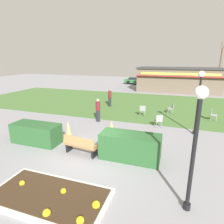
# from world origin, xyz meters

# --- Properties ---
(ground_plane) EXTENTS (80.00, 80.00, 0.00)m
(ground_plane) POSITION_xyz_m (0.00, 0.00, 0.00)
(ground_plane) COLOR gray
(lawn_patch) EXTENTS (36.00, 12.00, 0.01)m
(lawn_patch) POSITION_xyz_m (0.00, 11.41, 0.00)
(lawn_patch) COLOR #446B33
(lawn_patch) RESTS_ON ground_plane
(flower_bed) EXTENTS (3.96, 2.02, 0.31)m
(flower_bed) POSITION_xyz_m (-0.22, -3.01, 0.09)
(flower_bed) COLOR beige
(flower_bed) RESTS_ON ground_plane
(park_bench) EXTENTS (1.75, 0.70, 0.95)m
(park_bench) POSITION_xyz_m (-0.69, 0.03, 0.48)
(park_bench) COLOR #9E7547
(park_bench) RESTS_ON ground_plane
(hedge_left) EXTENTS (2.64, 1.10, 1.08)m
(hedge_left) POSITION_xyz_m (-3.63, 0.47, 0.54)
(hedge_left) COLOR #28562B
(hedge_left) RESTS_ON ground_plane
(hedge_right) EXTENTS (2.72, 1.10, 1.21)m
(hedge_right) POSITION_xyz_m (1.65, 0.42, 0.61)
(hedge_right) COLOR #28562B
(hedge_right) RESTS_ON ground_plane
(ornamental_grass_behind_left) EXTENTS (0.61, 0.61, 1.22)m
(ornamental_grass_behind_left) POSITION_xyz_m (0.22, 1.93, 0.61)
(ornamental_grass_behind_left) COLOR tan
(ornamental_grass_behind_left) RESTS_ON ground_plane
(ornamental_grass_behind_right) EXTENTS (0.51, 0.51, 1.06)m
(ornamental_grass_behind_right) POSITION_xyz_m (-2.25, 1.51, 0.53)
(ornamental_grass_behind_right) COLOR tan
(ornamental_grass_behind_right) RESTS_ON ground_plane
(lamppost_near) EXTENTS (0.36, 0.36, 3.81)m
(lamppost_near) POSITION_xyz_m (4.04, -2.00, 2.42)
(lamppost_near) COLOR black
(lamppost_near) RESTS_ON ground_plane
(lamppost_mid) EXTENTS (0.36, 0.36, 3.81)m
(lamppost_mid) POSITION_xyz_m (4.69, 4.64, 2.42)
(lamppost_mid) COLOR black
(lamppost_mid) RESTS_ON ground_plane
(trash_bin) EXTENTS (0.52, 0.52, 0.79)m
(trash_bin) POSITION_xyz_m (-2.86, 0.66, 0.40)
(trash_bin) COLOR #2D4233
(trash_bin) RESTS_ON ground_plane
(food_kiosk) EXTENTS (11.04, 4.60, 3.31)m
(food_kiosk) POSITION_xyz_m (3.46, 20.68, 1.66)
(food_kiosk) COLOR #6B5B4C
(food_kiosk) RESTS_ON ground_plane
(cafe_chair_west) EXTENTS (0.57, 0.57, 0.89)m
(cafe_chair_west) POSITION_xyz_m (2.48, 5.09, 0.53)
(cafe_chair_west) COLOR gray
(cafe_chair_west) RESTS_ON ground_plane
(cafe_chair_east) EXTENTS (0.49, 0.49, 0.89)m
(cafe_chair_east) POSITION_xyz_m (0.99, 7.33, 0.53)
(cafe_chair_east) COLOR gray
(cafe_chair_east) RESTS_ON ground_plane
(cafe_chair_center) EXTENTS (0.54, 0.54, 0.89)m
(cafe_chair_center) POSITION_xyz_m (3.13, 8.89, 0.53)
(cafe_chair_center) COLOR gray
(cafe_chair_center) RESTS_ON ground_plane
(cafe_chair_north) EXTENTS (0.48, 0.48, 0.89)m
(cafe_chair_north) POSITION_xyz_m (6.11, 7.89, 0.53)
(cafe_chair_north) COLOR gray
(cafe_chair_north) RESTS_ON ground_plane
(person_strolling) EXTENTS (0.34, 0.34, 1.69)m
(person_strolling) POSITION_xyz_m (-2.60, 9.57, 0.86)
(person_strolling) COLOR #23232D
(person_strolling) RESTS_ON ground_plane
(person_standing) EXTENTS (0.34, 0.34, 1.69)m
(person_standing) POSITION_xyz_m (-1.86, 4.95, 0.86)
(person_standing) COLOR #23232D
(person_standing) RESTS_ON ground_plane
(parked_car_west_slot) EXTENTS (4.24, 2.14, 1.20)m
(parked_car_west_slot) POSITION_xyz_m (-3.66, 26.84, 0.64)
(parked_car_west_slot) COLOR #2D6638
(parked_car_west_slot) RESTS_ON ground_plane
(tree_right_bg) EXTENTS (0.91, 0.96, 7.40)m
(tree_right_bg) POSITION_xyz_m (10.66, 33.68, 3.33)
(tree_right_bg) COLOR brown
(tree_right_bg) RESTS_ON ground_plane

